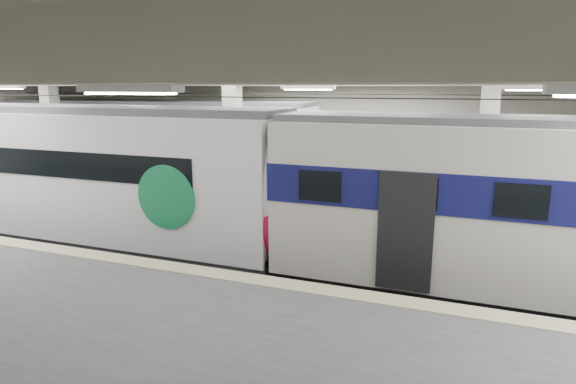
% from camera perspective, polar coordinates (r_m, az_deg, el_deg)
% --- Properties ---
extents(station_hall, '(36.00, 24.00, 5.75)m').
position_cam_1_polar(station_hall, '(11.04, -3.76, 3.35)').
color(station_hall, black).
rests_on(station_hall, ground).
extents(modern_emu, '(13.62, 2.81, 4.40)m').
position_cam_1_polar(modern_emu, '(15.30, -18.23, 1.19)').
color(modern_emu, white).
rests_on(modern_emu, ground).
extents(older_rer, '(13.08, 2.89, 4.33)m').
position_cam_1_polar(older_rer, '(12.16, 29.84, -2.13)').
color(older_rer, beige).
rests_on(older_rer, ground).
extents(far_train, '(13.81, 3.32, 4.39)m').
position_cam_1_polar(far_train, '(21.41, -15.42, 4.70)').
color(far_train, white).
rests_on(far_train, ground).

